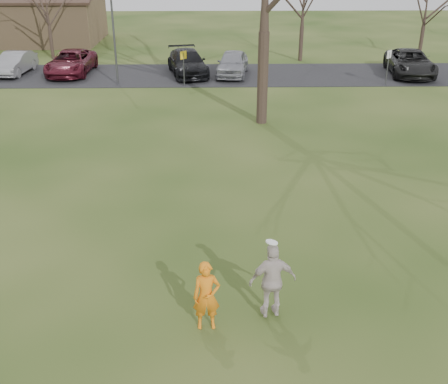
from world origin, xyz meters
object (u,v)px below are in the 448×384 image
(car_1, at_px, (15,63))
(lamp_post, at_px, (112,16))
(catching_play, at_px, (273,281))
(car_6, at_px, (410,63))
(car_2, at_px, (71,62))
(player_defender, at_px, (207,296))
(car_4, at_px, (233,63))
(car_3, at_px, (187,63))

(car_1, bearing_deg, lamp_post, -18.00)
(car_1, height_order, catching_play, catching_play)
(car_1, distance_m, car_6, 25.32)
(car_1, relative_size, car_2, 0.79)
(player_defender, height_order, car_2, player_defender)
(car_4, distance_m, catching_play, 24.43)
(car_6, bearing_deg, car_4, -173.41)
(car_4, height_order, catching_play, catching_play)
(player_defender, xyz_separation_m, car_4, (1.42, 24.72, -0.03))
(player_defender, height_order, car_3, player_defender)
(car_3, xyz_separation_m, catching_play, (2.93, -24.68, 0.22))
(car_6, height_order, catching_play, catching_play)
(car_4, xyz_separation_m, car_6, (11.33, -0.10, 0.01))
(car_4, relative_size, catching_play, 2.26)
(player_defender, height_order, car_4, player_defender)
(car_1, relative_size, catching_play, 2.11)
(car_6, bearing_deg, car_1, -174.62)
(car_1, relative_size, lamp_post, 0.67)
(car_1, bearing_deg, car_4, 2.12)
(player_defender, distance_m, lamp_post, 23.31)
(car_3, bearing_deg, car_2, 165.99)
(car_2, height_order, catching_play, catching_play)
(car_1, bearing_deg, car_2, 3.45)
(car_3, bearing_deg, catching_play, -94.83)
(car_6, bearing_deg, car_3, -174.34)
(car_2, distance_m, car_4, 10.38)
(car_6, height_order, lamp_post, lamp_post)
(car_4, height_order, lamp_post, lamp_post)
(car_3, xyz_separation_m, lamp_post, (-4.08, -2.55, 3.17))
(car_1, xyz_separation_m, catching_play, (14.03, -25.08, 0.28))
(car_2, xyz_separation_m, lamp_post, (3.41, -2.87, 3.19))
(car_2, bearing_deg, catching_play, -66.10)
(car_1, distance_m, catching_play, 28.74)
(car_2, xyz_separation_m, car_3, (7.49, -0.32, 0.02))
(player_defender, relative_size, catching_play, 0.84)
(catching_play, bearing_deg, car_4, 90.12)
(car_1, distance_m, lamp_post, 8.28)
(lamp_post, bearing_deg, catching_play, -72.42)
(car_1, relative_size, car_3, 0.80)
(car_6, bearing_deg, player_defender, -110.29)
(car_1, height_order, car_3, car_3)
(car_1, bearing_deg, player_defender, -58.84)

